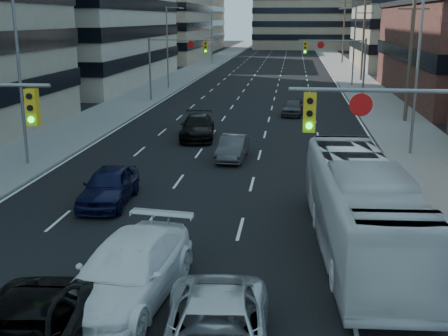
% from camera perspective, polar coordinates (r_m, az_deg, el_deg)
% --- Properties ---
extents(road_surface, '(18.00, 300.00, 0.02)m').
position_cam_1_polar(road_surface, '(138.09, 5.61, 11.66)').
color(road_surface, black).
rests_on(road_surface, ground).
extents(sidewalk_left, '(5.00, 300.00, 0.15)m').
position_cam_1_polar(sidewalk_left, '(138.87, 0.76, 11.77)').
color(sidewalk_left, slate).
rests_on(sidewalk_left, ground).
extents(sidewalk_right, '(5.00, 300.00, 0.15)m').
position_cam_1_polar(sidewalk_right, '(138.27, 10.48, 11.52)').
color(sidewalk_right, slate).
rests_on(sidewalk_right, ground).
extents(office_left_far, '(20.00, 30.00, 16.00)m').
position_cam_1_polar(office_left_far, '(111.31, -7.62, 14.95)').
color(office_left_far, gray).
rests_on(office_left_far, ground).
extents(office_right_far, '(22.00, 28.00, 14.00)m').
position_cam_1_polar(office_right_far, '(98.19, 20.18, 13.63)').
color(office_right_far, gray).
rests_on(office_right_far, ground).
extents(bg_block_left, '(24.00, 24.00, 20.00)m').
position_cam_1_polar(bg_block_left, '(151.19, -5.26, 15.73)').
color(bg_block_left, '#ADA089').
rests_on(bg_block_left, ground).
extents(bg_block_right, '(22.00, 22.00, 12.00)m').
position_cam_1_polar(bg_block_right, '(140.73, 19.19, 13.43)').
color(bg_block_right, gray).
rests_on(bg_block_right, ground).
extents(signal_near_right, '(6.59, 0.33, 6.00)m').
position_cam_1_polar(signal_near_right, '(16.63, 20.20, 2.28)').
color(signal_near_right, slate).
rests_on(signal_near_right, ground).
extents(signal_far_left, '(6.09, 0.33, 6.00)m').
position_cam_1_polar(signal_far_left, '(54.13, -5.16, 11.26)').
color(signal_far_left, slate).
rests_on(signal_far_left, ground).
extents(signal_far_right, '(6.09, 0.33, 6.00)m').
position_cam_1_polar(signal_far_right, '(53.09, 11.60, 10.95)').
color(signal_far_right, slate).
rests_on(signal_far_right, ground).
extents(utility_pole_block, '(2.20, 0.28, 11.00)m').
position_cam_1_polar(utility_pole_block, '(44.70, 18.47, 11.71)').
color(utility_pole_block, '#4C3D2D').
rests_on(utility_pole_block, ground).
extents(utility_pole_midblock, '(2.20, 0.28, 11.00)m').
position_cam_1_polar(utility_pole_midblock, '(74.35, 14.00, 13.01)').
color(utility_pole_midblock, '#4C3D2D').
rests_on(utility_pole_midblock, ground).
extents(utility_pole_distant, '(2.20, 0.28, 11.00)m').
position_cam_1_polar(utility_pole_distant, '(104.20, 12.07, 13.55)').
color(utility_pole_distant, '#4C3D2D').
rests_on(utility_pole_distant, ground).
extents(streetlight_left_near, '(2.03, 0.22, 9.00)m').
position_cam_1_polar(streetlight_left_near, '(31.25, -19.82, 9.19)').
color(streetlight_left_near, slate).
rests_on(streetlight_left_near, ground).
extents(streetlight_left_mid, '(2.03, 0.22, 9.00)m').
position_cam_1_polar(streetlight_left_mid, '(64.42, -5.65, 12.49)').
color(streetlight_left_mid, slate).
rests_on(streetlight_left_mid, ground).
extents(streetlight_left_far, '(2.03, 0.22, 9.00)m').
position_cam_1_polar(streetlight_left_far, '(98.86, -1.14, 13.38)').
color(streetlight_left_far, slate).
rests_on(streetlight_left_far, ground).
extents(streetlight_right_near, '(2.03, 0.22, 9.00)m').
position_cam_1_polar(streetlight_right_near, '(33.62, 18.79, 9.62)').
color(streetlight_right_near, slate).
rests_on(streetlight_right_near, ground).
extents(streetlight_right_far, '(2.03, 0.22, 9.00)m').
position_cam_1_polar(streetlight_right_far, '(68.21, 12.96, 12.33)').
color(streetlight_right_far, slate).
rests_on(streetlight_right_far, ground).
extents(white_van, '(3.15, 6.30, 1.76)m').
position_cam_1_polar(white_van, '(16.13, -9.75, -10.35)').
color(white_van, white).
rests_on(white_van, ground).
extents(transit_bus, '(3.38, 11.45, 3.15)m').
position_cam_1_polar(transit_bus, '(19.40, 13.72, -3.94)').
color(transit_bus, silver).
rests_on(transit_bus, ground).
extents(sedan_blue, '(2.04, 4.71, 1.58)m').
position_cam_1_polar(sedan_blue, '(24.50, -11.62, -1.78)').
color(sedan_blue, black).
rests_on(sedan_blue, ground).
extents(sedan_grey_center, '(1.58, 4.11, 1.34)m').
position_cam_1_polar(sedan_grey_center, '(31.62, 0.88, 2.06)').
color(sedan_grey_center, '#3A393C').
rests_on(sedan_grey_center, ground).
extents(sedan_black_far, '(2.77, 5.54, 1.55)m').
position_cam_1_polar(sedan_black_far, '(37.23, -2.72, 4.18)').
color(sedan_black_far, black).
rests_on(sedan_black_far, ground).
extents(sedan_grey_right, '(2.08, 4.23, 1.39)m').
position_cam_1_polar(sedan_grey_right, '(46.72, 7.05, 6.18)').
color(sedan_grey_right, '#38383B').
rests_on(sedan_grey_right, ground).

